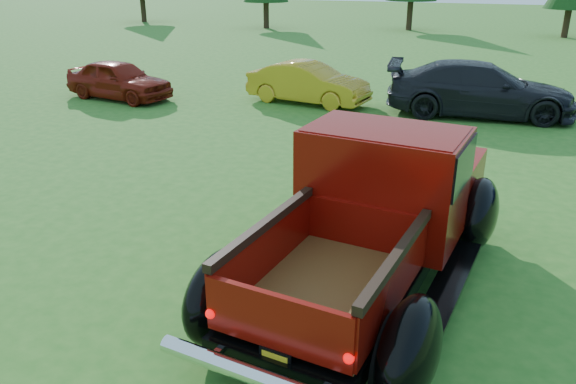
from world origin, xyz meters
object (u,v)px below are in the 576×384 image
object	(u,v)px
pickup_truck	(381,208)
show_car_grey	(480,89)
show_car_yellow	(308,83)
show_car_red	(119,80)

from	to	relation	value
pickup_truck	show_car_grey	bearing A→B (deg)	92.30
show_car_yellow	show_car_red	bearing A→B (deg)	113.54
show_car_red	show_car_yellow	xyz separation A→B (m)	(5.70, 1.42, 0.01)
pickup_truck	show_car_yellow	world-z (taller)	pickup_truck
show_car_yellow	show_car_grey	distance (m)	4.90
pickup_truck	show_car_red	bearing A→B (deg)	148.64
pickup_truck	show_car_grey	size ratio (longest dim) A/B	1.14
pickup_truck	show_car_yellow	xyz separation A→B (m)	(-3.99, 9.29, -0.36)
pickup_truck	show_car_grey	xyz separation A→B (m)	(0.90, 9.48, -0.23)
pickup_truck	show_car_grey	world-z (taller)	pickup_truck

